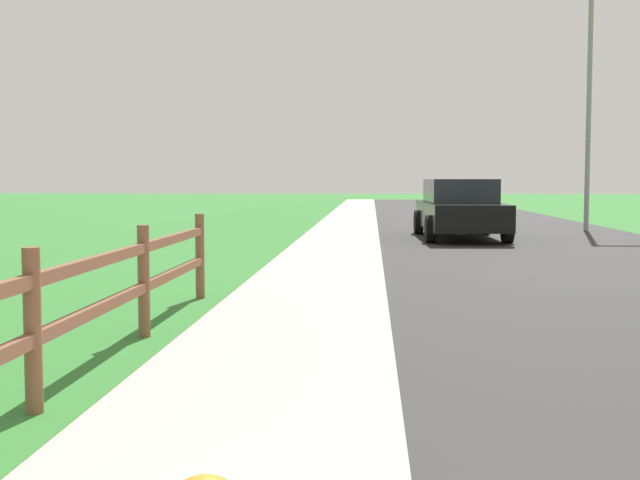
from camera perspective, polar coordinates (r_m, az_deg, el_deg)
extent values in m
plane|color=#317530|center=(26.31, 3.97, 0.96)|extent=(120.00, 120.00, 0.00)
cube|color=#2A2A2A|center=(28.55, 10.99, 1.15)|extent=(7.00, 66.00, 0.01)
cube|color=#BBA59E|center=(28.44, -2.11, 1.22)|extent=(6.00, 66.00, 0.01)
cube|color=#317530|center=(28.63, -5.10, 1.23)|extent=(5.00, 66.00, 0.00)
cylinder|color=brown|center=(5.49, -19.09, -5.94)|extent=(0.11, 0.11, 1.05)
cylinder|color=brown|center=(7.86, -11.99, -2.81)|extent=(0.11, 0.11, 1.05)
cylinder|color=brown|center=(10.31, -8.23, -1.12)|extent=(0.11, 0.11, 1.05)
cube|color=brown|center=(5.50, -19.07, -6.47)|extent=(0.07, 10.11, 0.09)
cube|color=brown|center=(5.45, -19.17, -2.68)|extent=(0.07, 10.11, 0.09)
cube|color=black|center=(20.97, 9.56, 1.70)|extent=(1.93, 5.00, 0.62)
cube|color=#1E232B|center=(21.06, 9.54, 3.35)|extent=(1.64, 2.73, 0.58)
cylinder|color=black|center=(19.62, 12.72, 0.72)|extent=(0.24, 0.65, 0.65)
cylinder|color=black|center=(19.36, 7.57, 0.74)|extent=(0.24, 0.65, 0.65)
cylinder|color=black|center=(22.63, 11.24, 1.19)|extent=(0.24, 0.65, 0.65)
cylinder|color=black|center=(22.41, 6.77, 1.21)|extent=(0.24, 0.65, 0.65)
cylinder|color=gray|center=(24.87, 17.95, 8.93)|extent=(0.14, 0.14, 7.24)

